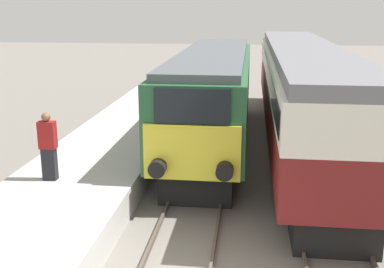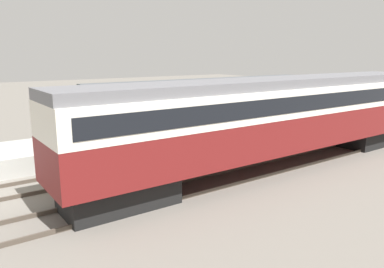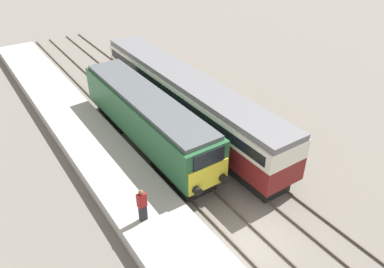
{
  "view_description": "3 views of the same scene",
  "coord_description": "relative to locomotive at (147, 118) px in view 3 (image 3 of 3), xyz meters",
  "views": [
    {
      "loc": [
        1.41,
        -8.18,
        5.34
      ],
      "look_at": [
        0.0,
        3.38,
        2.21
      ],
      "focal_mm": 45.0,
      "sensor_mm": 36.0,
      "label": 1
    },
    {
      "loc": [
        14.03,
        -1.45,
        4.82
      ],
      "look_at": [
        1.7,
        7.38,
        1.6
      ],
      "focal_mm": 35.0,
      "sensor_mm": 36.0,
      "label": 2
    },
    {
      "loc": [
        -9.13,
        -8.65,
        14.05
      ],
      "look_at": [
        1.7,
        7.38,
        1.6
      ],
      "focal_mm": 35.0,
      "sensor_mm": 36.0,
      "label": 3
    }
  ],
  "objects": [
    {
      "name": "platform_left",
      "position": [
        -3.3,
        -2.01,
        -1.64
      ],
      "size": [
        3.5,
        50.0,
        0.82
      ],
      "color": "#A8A8A3",
      "rests_on": "ground_plane"
    },
    {
      "name": "passenger_carriage",
      "position": [
        3.4,
        0.6,
        0.31
      ],
      "size": [
        2.75,
        19.06,
        3.87
      ],
      "color": "black",
      "rests_on": "ground_plane"
    },
    {
      "name": "person_on_platform",
      "position": [
        -3.82,
        -6.61,
        -0.3
      ],
      "size": [
        0.44,
        0.26,
        1.84
      ],
      "color": "black",
      "rests_on": "platform_left"
    },
    {
      "name": "rails_near_track",
      "position": [
        0.0,
        -5.01,
        -1.98
      ],
      "size": [
        1.51,
        60.0,
        0.14
      ],
      "color": "#4C4238",
      "rests_on": "ground_plane"
    },
    {
      "name": "ground_plane",
      "position": [
        0.0,
        -10.01,
        -2.05
      ],
      "size": [
        120.0,
        120.0,
        0.0
      ],
      "primitive_type": "plane",
      "color": "slate"
    },
    {
      "name": "rails_far_track",
      "position": [
        3.4,
        -5.01,
        -1.98
      ],
      "size": [
        1.5,
        60.0,
        0.14
      ],
      "color": "#4C4238",
      "rests_on": "ground_plane"
    },
    {
      "name": "locomotive",
      "position": [
        0.0,
        0.0,
        0.0
      ],
      "size": [
        2.7,
        13.76,
        3.66
      ],
      "color": "black",
      "rests_on": "ground_plane"
    }
  ]
}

